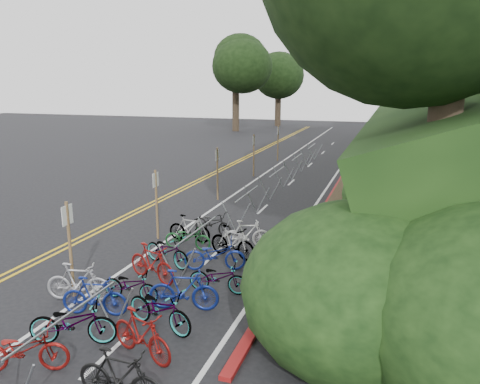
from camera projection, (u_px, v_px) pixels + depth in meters
name	position (u px, v px, depth m)	size (l,w,h in m)	color
ground	(48.00, 295.00, 12.31)	(120.00, 120.00, 0.00)	black
road_markings	(211.00, 204.00, 21.46)	(7.47, 80.00, 0.01)	gold
red_curb	(328.00, 202.00, 21.66)	(0.25, 28.00, 0.10)	maroon
bike_rack_front	(68.00, 328.00, 9.01)	(1.12, 3.18, 1.12)	gray
bike_racks_rest	(277.00, 177.00, 23.23)	(1.14, 23.00, 1.17)	gray
signpost_near	(70.00, 243.00, 11.90)	(0.08, 0.40, 2.56)	brown
signposts_rest	(238.00, 160.00, 24.75)	(0.08, 18.40, 2.50)	brown
bike_front	(78.00, 282.00, 11.88)	(1.69, 0.48, 1.02)	#9E9EA3
bike_valet	(168.00, 274.00, 12.43)	(3.26, 10.91, 1.06)	maroon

